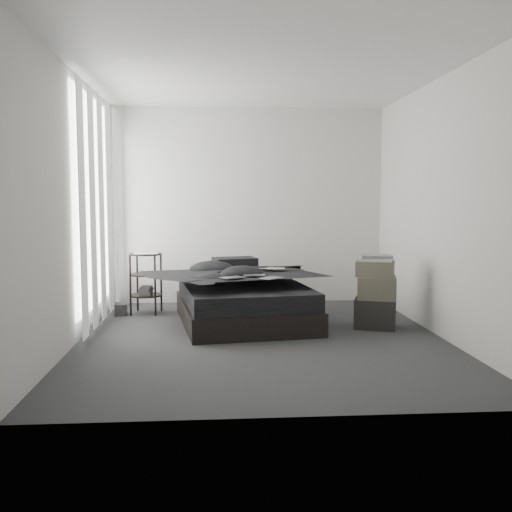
{
  "coord_description": "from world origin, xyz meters",
  "views": [
    {
      "loc": [
        -0.47,
        -5.57,
        1.36
      ],
      "look_at": [
        0.0,
        0.8,
        0.75
      ],
      "focal_mm": 40.0,
      "sensor_mm": 36.0,
      "label": 1
    }
  ],
  "objects": [
    {
      "name": "comic_c",
      "position": [
        0.1,
        0.17,
        0.66
      ],
      "size": [
        0.27,
        0.26,
        0.01
      ],
      "primitive_type": "cube",
      "rotation": [
        0.0,
        0.0,
        0.75
      ],
      "color": "black",
      "rests_on": "duvet"
    },
    {
      "name": "comic_a",
      "position": [
        -0.29,
        0.24,
        0.65
      ],
      "size": [
        0.27,
        0.24,
        0.01
      ],
      "primitive_type": "cube",
      "rotation": [
        0.0,
        0.0,
        0.53
      ],
      "color": "black",
      "rests_on": "duvet"
    },
    {
      "name": "window_left",
      "position": [
        -1.78,
        0.9,
        1.35
      ],
      "size": [
        0.02,
        2.0,
        2.3
      ],
      "primitive_type": "cube",
      "color": "white",
      "rests_on": "wall_left"
    },
    {
      "name": "box_mid",
      "position": [
        1.26,
        0.37,
        0.44
      ],
      "size": [
        0.47,
        0.41,
        0.24
      ],
      "primitive_type": "cube",
      "rotation": [
        0.0,
        0.0,
        -0.26
      ],
      "color": "#534F41",
      "rests_on": "box_lower"
    },
    {
      "name": "wall_left",
      "position": [
        -1.8,
        0.0,
        1.3
      ],
      "size": [
        0.01,
        4.2,
        2.6
      ],
      "primitive_type": "cube",
      "color": "silver",
      "rests_on": "ground"
    },
    {
      "name": "floor",
      "position": [
        0.0,
        0.0,
        0.0
      ],
      "size": [
        3.6,
        4.2,
        0.01
      ],
      "primitive_type": "cube",
      "color": "#313234",
      "rests_on": "ground"
    },
    {
      "name": "papers",
      "position": [
        -1.29,
        1.36,
        0.73
      ],
      "size": [
        0.29,
        0.22,
        0.01
      ],
      "primitive_type": "cube",
      "rotation": [
        0.0,
        0.0,
        0.03
      ],
      "color": "white",
      "rests_on": "side_stand"
    },
    {
      "name": "box_lower",
      "position": [
        1.26,
        0.38,
        0.16
      ],
      "size": [
        0.52,
        0.46,
        0.32
      ],
      "primitive_type": "cube",
      "rotation": [
        0.0,
        0.0,
        -0.33
      ],
      "color": "black",
      "rests_on": "floor"
    },
    {
      "name": "art_book_snake",
      "position": [
        1.26,
        0.37,
        0.78
      ],
      "size": [
        0.37,
        0.32,
        0.03
      ],
      "primitive_type": "cube",
      "rotation": [
        0.0,
        0.0,
        -0.23
      ],
      "color": "silver",
      "rests_on": "art_book_white"
    },
    {
      "name": "floor_books",
      "position": [
        -1.6,
        1.31,
        0.07
      ],
      "size": [
        0.16,
        0.21,
        0.14
      ],
      "primitive_type": "cube",
      "rotation": [
        0.0,
        0.0,
        0.12
      ],
      "color": "black",
      "rests_on": "floor"
    },
    {
      "name": "side_stand",
      "position": [
        -1.3,
        1.37,
        0.36
      ],
      "size": [
        0.45,
        0.45,
        0.73
      ],
      "primitive_type": "cylinder",
      "rotation": [
        0.0,
        0.0,
        -0.15
      ],
      "color": "black",
      "rests_on": "floor"
    },
    {
      "name": "box_upper",
      "position": [
        1.25,
        0.38,
        0.65
      ],
      "size": [
        0.47,
        0.43,
        0.17
      ],
      "primitive_type": "cube",
      "rotation": [
        0.0,
        0.0,
        -0.38
      ],
      "color": "#534F41",
      "rests_on": "box_mid"
    },
    {
      "name": "art_book_white",
      "position": [
        1.26,
        0.38,
        0.75
      ],
      "size": [
        0.4,
        0.35,
        0.03
      ],
      "primitive_type": "cube",
      "rotation": [
        0.0,
        0.0,
        -0.33
      ],
      "color": "silver",
      "rests_on": "box_upper"
    },
    {
      "name": "bed",
      "position": [
        -0.14,
        0.75,
        0.12
      ],
      "size": [
        1.6,
        1.97,
        0.24
      ],
      "primitive_type": "cube",
      "rotation": [
        0.0,
        0.0,
        0.14
      ],
      "color": "black",
      "rests_on": "floor"
    },
    {
      "name": "wall_right",
      "position": [
        1.8,
        0.0,
        1.3
      ],
      "size": [
        0.01,
        4.2,
        2.6
      ],
      "primitive_type": "cube",
      "color": "silver",
      "rests_on": "ground"
    },
    {
      "name": "wall_front",
      "position": [
        0.0,
        -2.1,
        1.3
      ],
      "size": [
        3.6,
        0.01,
        2.6
      ],
      "primitive_type": "cube",
      "color": "silver",
      "rests_on": "ground"
    },
    {
      "name": "duvet",
      "position": [
        -0.13,
        0.7,
        0.54
      ],
      "size": [
        1.53,
        1.71,
        0.21
      ],
      "primitive_type": "imported",
      "rotation": [
        0.0,
        0.0,
        0.14
      ],
      "color": "black",
      "rests_on": "mattress"
    },
    {
      "name": "pillow_lower",
      "position": [
        -0.28,
        1.43,
        0.5
      ],
      "size": [
        0.59,
        0.44,
        0.12
      ],
      "primitive_type": "cube",
      "rotation": [
        0.0,
        0.0,
        0.14
      ],
      "color": "black",
      "rests_on": "mattress"
    },
    {
      "name": "pillow_upper",
      "position": [
        -0.22,
        1.42,
        0.61
      ],
      "size": [
        0.58,
        0.46,
        0.11
      ],
      "primitive_type": "cube",
      "rotation": [
        0.0,
        0.0,
        0.25
      ],
      "color": "black",
      "rests_on": "pillow_lower"
    },
    {
      "name": "mattress",
      "position": [
        -0.14,
        0.75,
        0.34
      ],
      "size": [
        1.54,
        1.91,
        0.19
      ],
      "primitive_type": "cube",
      "rotation": [
        0.0,
        0.0,
        0.14
      ],
      "color": "black",
      "rests_on": "bed"
    },
    {
      "name": "curtain_left",
      "position": [
        -1.73,
        0.9,
        1.28
      ],
      "size": [
        0.06,
        2.12,
        2.48
      ],
      "primitive_type": "cube",
      "color": "white",
      "rests_on": "wall_left"
    },
    {
      "name": "wall_back",
      "position": [
        0.0,
        2.1,
        1.3
      ],
      "size": [
        3.6,
        0.01,
        2.6
      ],
      "primitive_type": "cube",
      "color": "silver",
      "rests_on": "ground"
    },
    {
      "name": "ceiling",
      "position": [
        0.0,
        0.0,
        2.6
      ],
      "size": [
        3.6,
        4.2,
        0.01
      ],
      "primitive_type": "cube",
      "color": "white",
      "rests_on": "ground"
    },
    {
      "name": "laptop",
      "position": [
        0.18,
        0.84,
        0.66
      ],
      "size": [
        0.32,
        0.23,
        0.02
      ],
      "primitive_type": "imported",
      "rotation": [
        0.0,
        0.0,
        -0.17
      ],
      "color": "silver",
      "rests_on": "duvet"
    },
    {
      "name": "comic_b",
      "position": [
        -0.05,
        0.41,
        0.65
      ],
      "size": [
        0.24,
        0.16,
        0.01
      ],
      "primitive_type": "cube",
      "rotation": [
        0.0,
        0.0,
        -0.07
      ],
      "color": "black",
      "rests_on": "duvet"
    }
  ]
}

